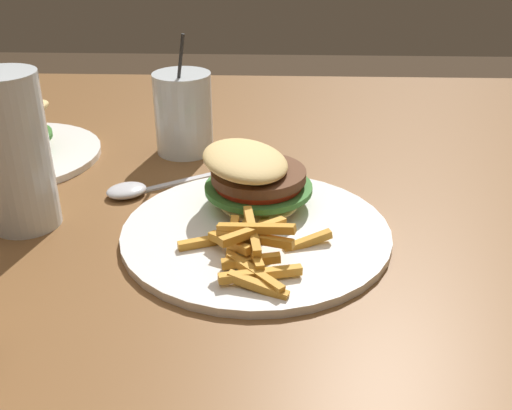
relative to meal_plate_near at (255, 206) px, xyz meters
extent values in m
cube|color=brown|center=(0.01, 0.06, -0.04)|extent=(1.32, 1.19, 0.03)
cylinder|color=brown|center=(0.60, -0.46, -0.41)|extent=(0.09, 0.09, 0.71)
cylinder|color=brown|center=(0.60, 0.59, -0.41)|extent=(0.09, 0.09, 0.71)
cylinder|color=white|center=(-0.03, 0.00, -0.02)|extent=(0.31, 0.31, 0.01)
ellipsoid|color=#DBB770|center=(0.03, 0.00, -0.01)|extent=(0.14, 0.11, 0.02)
cylinder|color=#38752D|center=(0.03, 0.00, 0.01)|extent=(0.14, 0.14, 0.01)
cylinder|color=red|center=(0.03, 0.00, 0.02)|extent=(0.12, 0.12, 0.01)
cylinder|color=brown|center=(0.03, 0.00, 0.03)|extent=(0.13, 0.13, 0.01)
ellipsoid|color=#DBB770|center=(0.03, 0.01, 0.04)|extent=(0.14, 0.12, 0.04)
cube|color=gold|center=(-0.09, 0.00, 0.02)|extent=(0.06, 0.07, 0.01)
cube|color=gold|center=(-0.13, -0.01, -0.01)|extent=(0.06, 0.06, 0.01)
cube|color=gold|center=(-0.06, 0.05, -0.01)|extent=(0.03, 0.07, 0.01)
cube|color=gold|center=(-0.09, 0.00, 0.02)|extent=(0.03, 0.09, 0.02)
cube|color=gold|center=(-0.11, 0.00, -0.01)|extent=(0.02, 0.06, 0.01)
cube|color=gold|center=(-0.13, -0.01, -0.01)|extent=(0.03, 0.08, 0.01)
cube|color=gold|center=(-0.06, -0.06, -0.01)|extent=(0.03, 0.06, 0.02)
cube|color=gold|center=(-0.05, -0.01, -0.01)|extent=(0.07, 0.02, 0.01)
cube|color=gold|center=(-0.15, -0.01, -0.01)|extent=(0.03, 0.06, 0.02)
cube|color=gold|center=(-0.08, 0.00, 0.01)|extent=(0.08, 0.02, 0.02)
cube|color=gold|center=(-0.10, 0.00, 0.00)|extent=(0.07, 0.03, 0.01)
cube|color=gold|center=(-0.06, 0.01, 0.00)|extent=(0.08, 0.02, 0.02)
cube|color=gold|center=(-0.07, 0.02, 0.00)|extent=(0.07, 0.01, 0.03)
cube|color=gold|center=(-0.09, 0.02, 0.00)|extent=(0.05, 0.05, 0.02)
cube|color=gold|center=(-0.09, 0.00, 0.01)|extent=(0.04, 0.08, 0.01)
cylinder|color=silver|center=(-0.01, 0.27, 0.07)|extent=(0.08, 0.08, 0.19)
cylinder|color=gold|center=(-0.01, 0.27, 0.06)|extent=(0.07, 0.07, 0.17)
cylinder|color=silver|center=(0.23, 0.12, 0.04)|extent=(0.09, 0.09, 0.12)
cylinder|color=#EFA819|center=(0.23, 0.12, 0.02)|extent=(0.08, 0.08, 0.09)
cylinder|color=black|center=(0.21, 0.12, 0.07)|extent=(0.01, 0.03, 0.18)
ellipsoid|color=silver|center=(0.07, 0.17, -0.02)|extent=(0.06, 0.07, 0.01)
cube|color=silver|center=(0.12, 0.10, -0.02)|extent=(0.07, 0.11, 0.00)
cylinder|color=white|center=(0.19, 0.38, -0.02)|extent=(0.27, 0.27, 0.01)
ellipsoid|color=#DBB770|center=(0.19, 0.38, -0.01)|extent=(0.15, 0.13, 0.02)
cylinder|color=#38752D|center=(0.19, 0.38, 0.01)|extent=(0.16, 0.16, 0.01)
cylinder|color=red|center=(0.19, 0.38, 0.02)|extent=(0.13, 0.13, 0.01)
cylinder|color=brown|center=(0.19, 0.38, 0.03)|extent=(0.14, 0.14, 0.01)
ellipsoid|color=#DBB770|center=(0.19, 0.36, 0.04)|extent=(0.15, 0.13, 0.05)
camera|label=1|loc=(-0.63, -0.02, 0.33)|focal=42.00mm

